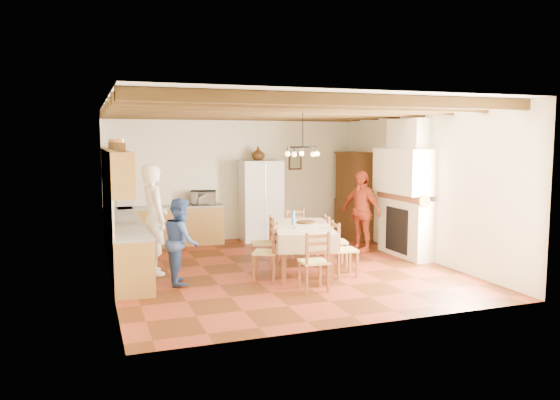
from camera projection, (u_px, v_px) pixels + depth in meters
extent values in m
cube|color=#461E0B|center=(280.00, 269.00, 10.11)|extent=(6.00, 6.50, 0.02)
cube|color=white|center=(280.00, 105.00, 9.77)|extent=(6.00, 6.50, 0.02)
cube|color=beige|center=(234.00, 177.00, 12.99)|extent=(6.00, 0.02, 3.00)
cube|color=beige|center=(368.00, 210.00, 6.89)|extent=(6.00, 0.02, 3.00)
cube|color=beige|center=(108.00, 194.00, 8.93)|extent=(0.02, 6.50, 3.00)
cube|color=beige|center=(421.00, 184.00, 10.95)|extent=(0.02, 6.50, 3.00)
cube|color=olive|center=(125.00, 245.00, 10.13)|extent=(0.60, 4.30, 0.86)
cube|color=olive|center=(172.00, 227.00, 12.30)|extent=(2.30, 0.60, 0.86)
cube|color=slate|center=(124.00, 221.00, 10.08)|extent=(0.62, 4.30, 0.04)
cube|color=slate|center=(171.00, 207.00, 12.25)|extent=(2.34, 0.62, 0.04)
cube|color=beige|center=(107.00, 205.00, 9.95)|extent=(0.03, 4.30, 0.60)
cube|color=beige|center=(169.00, 191.00, 12.48)|extent=(2.30, 0.03, 0.60)
cube|color=olive|center=(115.00, 169.00, 9.93)|extent=(0.35, 4.20, 0.70)
cube|color=black|center=(295.00, 161.00, 13.44)|extent=(0.34, 0.03, 0.42)
cube|color=silver|center=(260.00, 200.00, 12.93)|extent=(0.96, 0.80, 1.89)
cube|color=beige|center=(302.00, 227.00, 9.83)|extent=(1.47, 2.12, 0.05)
cube|color=brown|center=(284.00, 261.00, 9.00)|extent=(0.09, 0.09, 0.79)
cube|color=brown|center=(332.00, 260.00, 9.05)|extent=(0.09, 0.09, 0.79)
cube|color=brown|center=(277.00, 241.00, 10.70)|extent=(0.09, 0.09, 0.79)
cube|color=brown|center=(318.00, 241.00, 10.75)|extent=(0.09, 0.09, 0.79)
torus|color=black|center=(303.00, 147.00, 9.67)|extent=(0.47, 0.47, 0.03)
imported|color=silver|center=(154.00, 219.00, 9.67)|extent=(0.58, 0.78, 1.96)
imported|color=#2F4A92|center=(181.00, 241.00, 9.03)|extent=(0.59, 0.73, 1.43)
imported|color=#AC3B1F|center=(361.00, 211.00, 11.57)|extent=(0.75, 1.10, 1.73)
imported|color=silver|center=(204.00, 198.00, 12.48)|extent=(0.64, 0.50, 0.32)
imported|color=#3A1F0E|center=(258.00, 154.00, 12.79)|extent=(0.33, 0.33, 0.32)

